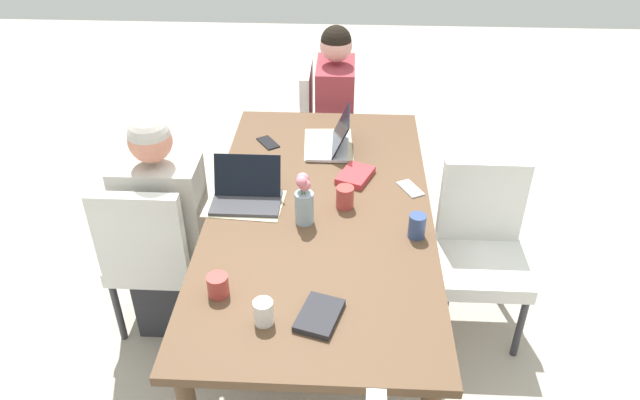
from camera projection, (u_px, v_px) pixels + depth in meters
name	position (u px, v px, depth m)	size (l,w,h in m)	color
ground_plane	(320.00, 325.00, 3.25)	(10.00, 10.00, 0.00)	#B2A899
dining_table	(320.00, 222.00, 2.86)	(2.01, 1.03, 0.76)	brown
chair_head_right_left_near	(324.00, 124.00, 4.10)	(0.44, 0.44, 0.90)	silver
person_head_right_left_near	(335.00, 125.00, 4.03)	(0.40, 0.36, 1.19)	#2D2D33
chair_far_left_mid	(152.00, 250.00, 2.98)	(0.44, 0.44, 0.90)	silver
person_far_left_mid	(167.00, 237.00, 3.02)	(0.36, 0.40, 1.19)	#2D2D33
chair_near_left_far	(481.00, 243.00, 3.03)	(0.44, 0.44, 0.90)	silver
flower_vase	(304.00, 200.00, 2.67)	(0.10, 0.08, 0.24)	#8EA8B7
placemat_head_right_left_near	(328.00, 144.00, 3.33)	(0.36, 0.26, 0.00)	beige
placemat_far_left_mid	(245.00, 204.00, 2.85)	(0.36, 0.26, 0.00)	beige
laptop_far_left_mid	(247.00, 194.00, 2.85)	(0.22, 0.32, 0.20)	#38383D
laptop_head_right_left_near	(332.00, 142.00, 3.27)	(0.32, 0.22, 0.20)	silver
coffee_mug_near_left	(417.00, 226.00, 2.62)	(0.07, 0.07, 0.11)	#33477A
coffee_mug_near_right	(218.00, 285.00, 2.32)	(0.08, 0.08, 0.09)	#AD3D38
coffee_mug_centre_left	(345.00, 197.00, 2.81)	(0.08, 0.08, 0.11)	#AD3D38
coffee_mug_centre_right	(263.00, 312.00, 2.20)	(0.07, 0.07, 0.10)	white
book_red_cover	(355.00, 175.00, 3.03)	(0.20, 0.14, 0.03)	#B73338
book_blue_cover	(319.00, 315.00, 2.23)	(0.20, 0.14, 0.03)	#28282D
phone_black	(268.00, 143.00, 3.34)	(0.15, 0.07, 0.01)	black
phone_silver	(410.00, 189.00, 2.96)	(0.15, 0.07, 0.01)	silver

